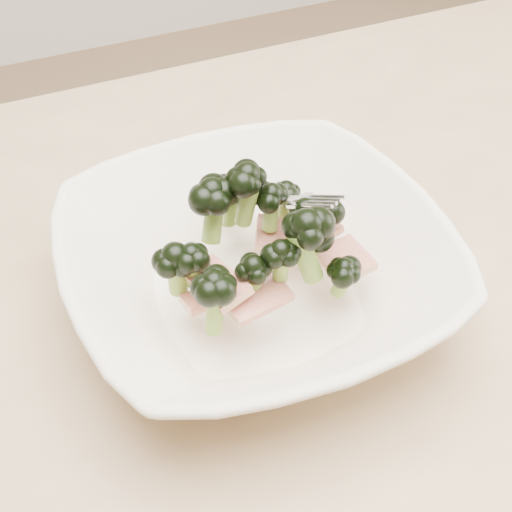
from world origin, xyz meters
name	(u,v)px	position (x,y,z in m)	size (l,w,h in m)	color
dining_table	(315,352)	(0.00, 0.00, 0.65)	(1.20, 0.80, 0.75)	tan
broccoli_dish	(256,265)	(-0.06, 0.00, 0.79)	(0.31, 0.31, 0.12)	white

